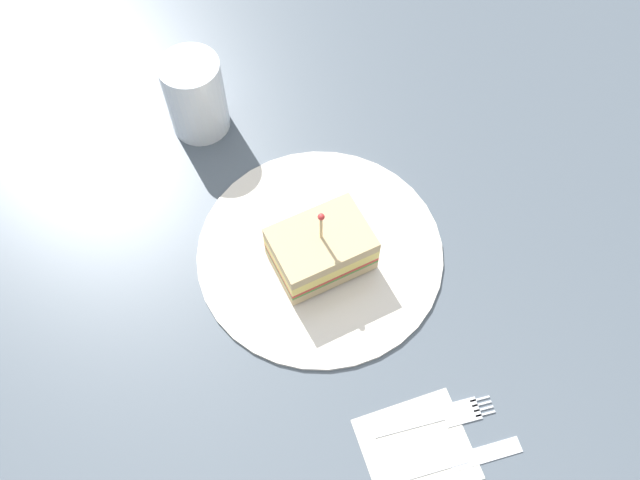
{
  "coord_description": "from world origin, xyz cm",
  "views": [
    {
      "loc": [
        11.05,
        -32.47,
        64.38
      ],
      "look_at": [
        0.0,
        0.0,
        2.85
      ],
      "focal_mm": 37.48,
      "sensor_mm": 36.0,
      "label": 1
    }
  ],
  "objects_px": {
    "napkin": "(417,449)",
    "knife": "(461,461)",
    "plate": "(320,251)",
    "drink_glass": "(196,99)",
    "fork": "(448,416)",
    "sandwich_half_center": "(321,249)"
  },
  "relations": [
    {
      "from": "napkin",
      "to": "knife",
      "type": "bearing_deg",
      "value": 2.77
    },
    {
      "from": "plate",
      "to": "drink_glass",
      "type": "bearing_deg",
      "value": 147.69
    },
    {
      "from": "plate",
      "to": "knife",
      "type": "height_order",
      "value": "plate"
    },
    {
      "from": "drink_glass",
      "to": "napkin",
      "type": "distance_m",
      "value": 0.46
    },
    {
      "from": "plate",
      "to": "fork",
      "type": "bearing_deg",
      "value": -36.67
    },
    {
      "from": "sandwich_half_center",
      "to": "knife",
      "type": "relative_size",
      "value": 1.0
    },
    {
      "from": "sandwich_half_center",
      "to": "fork",
      "type": "bearing_deg",
      "value": -34.75
    },
    {
      "from": "plate",
      "to": "drink_glass",
      "type": "height_order",
      "value": "drink_glass"
    },
    {
      "from": "drink_glass",
      "to": "fork",
      "type": "distance_m",
      "value": 0.45
    },
    {
      "from": "plate",
      "to": "fork",
      "type": "xyz_separation_m",
      "value": [
        0.17,
        -0.13,
        -0.0
      ]
    },
    {
      "from": "knife",
      "to": "sandwich_half_center",
      "type": "bearing_deg",
      "value": 140.9
    },
    {
      "from": "fork",
      "to": "knife",
      "type": "relative_size",
      "value": 0.88
    },
    {
      "from": "plate",
      "to": "sandwich_half_center",
      "type": "height_order",
      "value": "sandwich_half_center"
    },
    {
      "from": "sandwich_half_center",
      "to": "plate",
      "type": "bearing_deg",
      "value": 113.37
    },
    {
      "from": "sandwich_half_center",
      "to": "drink_glass",
      "type": "distance_m",
      "value": 0.24
    },
    {
      "from": "plate",
      "to": "knife",
      "type": "relative_size",
      "value": 2.23
    },
    {
      "from": "napkin",
      "to": "knife",
      "type": "distance_m",
      "value": 0.04
    },
    {
      "from": "sandwich_half_center",
      "to": "knife",
      "type": "height_order",
      "value": "sandwich_half_center"
    },
    {
      "from": "napkin",
      "to": "knife",
      "type": "relative_size",
      "value": 0.83
    },
    {
      "from": "plate",
      "to": "sandwich_half_center",
      "type": "relative_size",
      "value": 2.24
    },
    {
      "from": "plate",
      "to": "drink_glass",
      "type": "xyz_separation_m",
      "value": [
        -0.19,
        0.12,
        0.04
      ]
    },
    {
      "from": "plate",
      "to": "drink_glass",
      "type": "relative_size",
      "value": 2.67
    }
  ]
}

